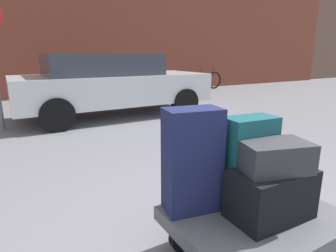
# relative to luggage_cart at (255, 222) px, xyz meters

# --- Properties ---
(luggage_cart) EXTENTS (1.12, 0.86, 0.34)m
(luggage_cart) POSITION_rel_luggage_cart_xyz_m (0.00, 0.00, 0.00)
(luggage_cart) COLOR #4C4C51
(luggage_cart) RESTS_ON ground_plane
(duffel_bag_black_rear_right) EXTENTS (0.55, 0.34, 0.33)m
(duffel_bag_black_rear_right) POSITION_rel_luggage_cart_xyz_m (0.04, -0.07, 0.24)
(duffel_bag_black_rear_right) COLOR black
(duffel_bag_black_rear_right) RESTS_ON luggage_cart
(suitcase_teal_center) EXTENTS (0.38, 0.24, 0.64)m
(suitcase_teal_center) POSITION_rel_luggage_cart_xyz_m (0.05, 0.15, 0.39)
(suitcase_teal_center) COLOR #144C51
(suitcase_teal_center) RESTS_ON luggage_cart
(suitcase_navy_rear_left) EXTENTS (0.41, 0.29, 0.71)m
(suitcase_navy_rear_left) POSITION_rel_luggage_cart_xyz_m (-0.34, 0.27, 0.43)
(suitcase_navy_rear_left) COLOR #191E47
(suitcase_navy_rear_left) RESTS_ON luggage_cart
(duffel_bag_charcoal_topmost_pile) EXTENTS (0.48, 0.38, 0.19)m
(duffel_bag_charcoal_topmost_pile) POSITION_rel_luggage_cart_xyz_m (0.04, -0.07, 0.50)
(duffel_bag_charcoal_topmost_pile) COLOR #2D2D33
(duffel_bag_charcoal_topmost_pile) RESTS_ON duffel_bag_black_rear_right
(parked_car) EXTENTS (4.31, 1.95, 1.42)m
(parked_car) POSITION_rel_luggage_cart_xyz_m (0.72, 5.11, 0.49)
(parked_car) COLOR silver
(parked_car) RESTS_ON ground_plane
(bicycle_leaning) EXTENTS (1.76, 0.11, 0.96)m
(bicycle_leaning) POSITION_rel_luggage_cart_xyz_m (5.82, 8.27, 0.10)
(bicycle_leaning) COLOR black
(bicycle_leaning) RESTS_ON ground_plane
(bollard_kerb_near) EXTENTS (0.20, 0.20, 0.64)m
(bollard_kerb_near) POSITION_rel_luggage_cart_xyz_m (2.16, 6.76, 0.05)
(bollard_kerb_near) COLOR #383838
(bollard_kerb_near) RESTS_ON ground_plane
(bollard_kerb_mid) EXTENTS (0.20, 0.20, 0.64)m
(bollard_kerb_mid) POSITION_rel_luggage_cart_xyz_m (3.59, 6.76, 0.05)
(bollard_kerb_mid) COLOR #383838
(bollard_kerb_mid) RESTS_ON ground_plane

